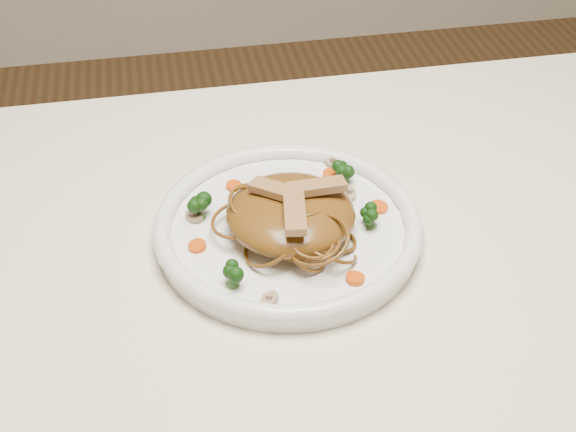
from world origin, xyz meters
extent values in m
cube|color=#EFE7CA|center=(0.00, 0.00, 0.73)|extent=(1.20, 0.80, 0.04)
cylinder|color=brown|center=(0.54, 0.34, 0.35)|extent=(0.06, 0.06, 0.71)
cylinder|color=white|center=(-0.04, 0.06, 0.76)|extent=(0.32, 0.32, 0.02)
ellipsoid|color=brown|center=(-0.03, 0.05, 0.79)|extent=(0.18, 0.18, 0.04)
cube|color=tan|center=(-0.01, 0.06, 0.82)|extent=(0.06, 0.02, 0.01)
cube|color=tan|center=(-0.05, 0.06, 0.82)|extent=(0.06, 0.05, 0.01)
cube|color=tan|center=(-0.04, 0.02, 0.82)|extent=(0.03, 0.07, 0.01)
cylinder|color=#E94C08|center=(0.03, 0.14, 0.77)|extent=(0.02, 0.02, 0.00)
cylinder|color=#E94C08|center=(-0.13, 0.04, 0.77)|extent=(0.02, 0.02, 0.00)
cylinder|color=#E94C08|center=(0.07, 0.07, 0.77)|extent=(0.02, 0.02, 0.00)
cylinder|color=#E94C08|center=(-0.08, 0.14, 0.77)|extent=(0.02, 0.02, 0.00)
cylinder|color=#E94C08|center=(0.01, -0.03, 0.77)|extent=(0.02, 0.02, 0.00)
cylinder|color=tan|center=(-0.07, -0.05, 0.77)|extent=(0.03, 0.03, 0.01)
cylinder|color=tan|center=(0.04, 0.10, 0.77)|extent=(0.02, 0.02, 0.01)
cylinder|color=tan|center=(-0.13, 0.09, 0.77)|extent=(0.03, 0.03, 0.01)
cylinder|color=tan|center=(0.04, 0.16, 0.77)|extent=(0.03, 0.03, 0.01)
camera|label=1|loc=(-0.16, -0.56, 1.30)|focal=48.05mm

